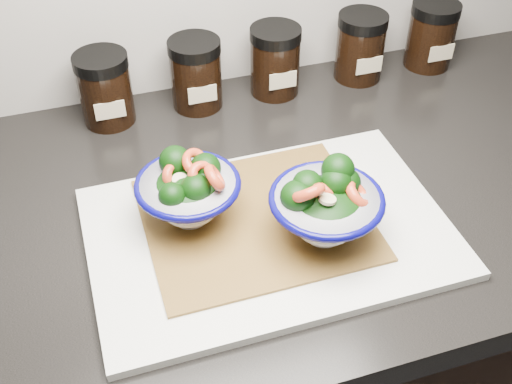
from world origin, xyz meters
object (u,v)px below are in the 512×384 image
object	(u,v)px
bowl_right	(326,206)
spice_jar_c	(275,61)
spice_jar_d	(360,47)
spice_jar_b	(196,74)
spice_jar_e	(431,35)
spice_jar_a	(105,89)
bowl_left	(189,192)
cutting_board	(269,232)

from	to	relation	value
bowl_right	spice_jar_c	bearing A→B (deg)	80.86
bowl_right	spice_jar_d	world-z (taller)	bowl_right
spice_jar_b	spice_jar_e	size ratio (longest dim) A/B	1.00
bowl_right	spice_jar_c	xyz separation A→B (m)	(0.06, 0.35, -0.00)
spice_jar_a	spice_jar_d	distance (m)	0.42
spice_jar_a	spice_jar_c	distance (m)	0.27
bowl_right	spice_jar_b	world-z (taller)	bowl_right
bowl_left	bowl_right	distance (m)	0.17
cutting_board	bowl_left	size ratio (longest dim) A/B	3.41
cutting_board	spice_jar_a	distance (m)	0.36
spice_jar_d	cutting_board	bearing A→B (deg)	-130.05
spice_jar_b	spice_jar_c	xyz separation A→B (m)	(0.13, 0.00, 0.00)
cutting_board	spice_jar_c	distance (m)	0.34
bowl_left	spice_jar_a	xyz separation A→B (m)	(-0.07, 0.27, -0.00)
cutting_board	spice_jar_e	bearing A→B (deg)	38.42
spice_jar_a	spice_jar_e	world-z (taller)	same
bowl_left	spice_jar_a	world-z (taller)	same
spice_jar_a	spice_jar_c	xyz separation A→B (m)	(0.27, 0.00, 0.00)
cutting_board	spice_jar_d	world-z (taller)	spice_jar_d
bowl_right	spice_jar_e	bearing A→B (deg)	45.80
bowl_left	spice_jar_b	xyz separation A→B (m)	(0.07, 0.27, -0.00)
bowl_left	spice_jar_b	distance (m)	0.28
spice_jar_e	cutting_board	bearing A→B (deg)	-141.58
spice_jar_a	spice_jar_c	bearing A→B (deg)	0.00
spice_jar_b	spice_jar_d	distance (m)	0.28
cutting_board	bowl_left	world-z (taller)	bowl_left
spice_jar_c	spice_jar_d	size ratio (longest dim) A/B	1.00
spice_jar_b	spice_jar_c	world-z (taller)	same
bowl_left	spice_jar_e	xyz separation A→B (m)	(0.49, 0.27, -0.00)
bowl_left	spice_jar_c	xyz separation A→B (m)	(0.21, 0.27, -0.00)
spice_jar_d	spice_jar_c	bearing A→B (deg)	180.00
spice_jar_a	spice_jar_b	xyz separation A→B (m)	(0.14, 0.00, 0.00)
cutting_board	bowl_left	bearing A→B (deg)	152.12
spice_jar_d	spice_jar_e	size ratio (longest dim) A/B	1.00
bowl_left	spice_jar_c	world-z (taller)	same
bowl_left	spice_jar_e	bearing A→B (deg)	28.93
bowl_right	spice_jar_c	size ratio (longest dim) A/B	1.23
cutting_board	bowl_right	size ratio (longest dim) A/B	3.23
bowl_right	spice_jar_b	distance (m)	0.36
cutting_board	spice_jar_a	world-z (taller)	spice_jar_a
bowl_right	spice_jar_a	size ratio (longest dim) A/B	1.23
bowl_right	spice_jar_a	distance (m)	0.41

